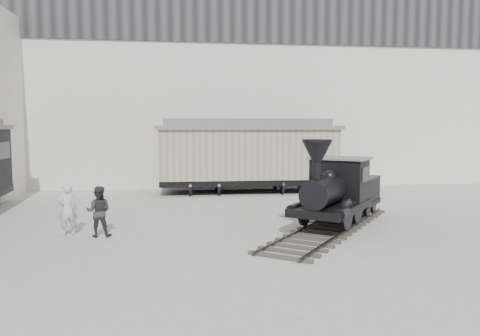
{
  "coord_description": "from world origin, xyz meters",
  "views": [
    {
      "loc": [
        -3.07,
        -12.12,
        3.45
      ],
      "look_at": [
        -0.91,
        3.87,
        2.0
      ],
      "focal_mm": 35.0,
      "sensor_mm": 36.0,
      "label": 1
    }
  ],
  "objects": [
    {
      "name": "ground",
      "position": [
        0.0,
        0.0,
        0.0
      ],
      "size": [
        90.0,
        90.0,
        0.0
      ],
      "primitive_type": "plane",
      "color": "#9E9E9B"
    },
    {
      "name": "north_wall",
      "position": [
        0.0,
        14.98,
        5.55
      ],
      "size": [
        34.0,
        2.51,
        11.0
      ],
      "color": "silver",
      "rests_on": "ground"
    },
    {
      "name": "locomotive",
      "position": [
        2.37,
        3.24,
        1.1
      ],
      "size": [
        6.55,
        7.79,
        2.97
      ],
      "rotation": [
        0.0,
        0.0,
        -0.65
      ],
      "color": "#413C35",
      "rests_on": "ground"
    },
    {
      "name": "boxcar",
      "position": [
        0.6,
        11.85,
        2.01
      ],
      "size": [
        9.41,
        3.1,
        3.83
      ],
      "rotation": [
        0.0,
        0.0,
        -0.02
      ],
      "color": "black",
      "rests_on": "ground"
    },
    {
      "name": "visitor_a",
      "position": [
        -6.51,
        3.02,
        0.82
      ],
      "size": [
        0.71,
        0.61,
        1.65
      ],
      "primitive_type": "imported",
      "rotation": [
        0.0,
        0.0,
        3.57
      ],
      "color": "silver",
      "rests_on": "ground"
    },
    {
      "name": "visitor_b",
      "position": [
        -5.51,
        2.73,
        0.8
      ],
      "size": [
        0.81,
        0.65,
        1.59
      ],
      "primitive_type": "imported",
      "rotation": [
        0.0,
        0.0,
        3.08
      ],
      "color": "#2C2D2F",
      "rests_on": "ground"
    }
  ]
}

